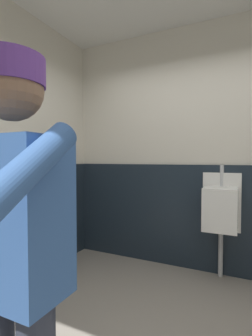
# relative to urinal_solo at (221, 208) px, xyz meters

# --- Properties ---
(wall_back) EXTENTS (3.97, 0.12, 2.87)m
(wall_back) POSITION_rel_urinal_solo_xyz_m (-0.20, 0.22, 0.66)
(wall_back) COLOR beige
(wall_back) RESTS_ON ground_plane
(wainscot_band_back) EXTENTS (3.37, 0.03, 1.23)m
(wainscot_band_back) POSITION_rel_urinal_solo_xyz_m (-0.20, 0.14, -0.16)
(wainscot_band_back) COLOR #19232D
(wainscot_band_back) RESTS_ON ground_plane
(urinal_solo) EXTENTS (0.40, 0.34, 1.24)m
(urinal_solo) POSITION_rel_urinal_solo_xyz_m (0.00, 0.00, 0.00)
(urinal_solo) COLOR white
(urinal_solo) RESTS_ON ground_plane
(person) EXTENTS (0.63, 0.60, 1.68)m
(person) POSITION_rel_urinal_solo_xyz_m (-0.58, -2.14, 0.22)
(person) COLOR #2D3342
(person) RESTS_ON ground_plane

